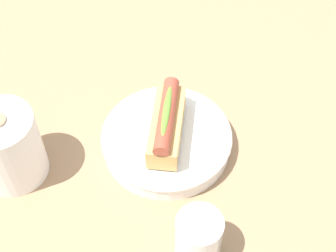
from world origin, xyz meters
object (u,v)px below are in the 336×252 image
(hotdog_front, at_px, (168,123))
(water_glass, at_px, (198,239))
(serving_bowl, at_px, (168,139))
(paper_towel_roll, at_px, (7,147))

(hotdog_front, bearing_deg, water_glass, -169.72)
(serving_bowl, relative_size, paper_towel_roll, 1.68)
(water_glass, relative_size, paper_towel_roll, 0.67)
(hotdog_front, distance_m, paper_towel_roll, 0.26)
(serving_bowl, distance_m, hotdog_front, 0.05)
(water_glass, bearing_deg, paper_towel_roll, 61.64)
(serving_bowl, height_order, hotdog_front, hotdog_front)
(water_glass, bearing_deg, serving_bowl, 10.28)
(serving_bowl, relative_size, water_glass, 2.50)
(serving_bowl, bearing_deg, paper_towel_roll, 98.50)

